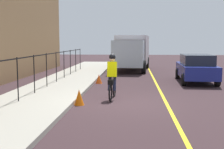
{
  "coord_description": "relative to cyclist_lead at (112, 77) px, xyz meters",
  "views": [
    {
      "loc": [
        -10.81,
        -0.38,
        2.31
      ],
      "look_at": [
        0.64,
        0.5,
        1.0
      ],
      "focal_mm": 46.64,
      "sensor_mm": 36.0,
      "label": 1
    }
  ],
  "objects": [
    {
      "name": "ground_plane",
      "position": [
        -0.64,
        -0.49,
        -0.91
      ],
      "size": [
        80.0,
        80.0,
        0.0
      ],
      "primitive_type": "plane",
      "color": "#312125"
    },
    {
      "name": "cyclist_lead",
      "position": [
        0.0,
        0.0,
        0.0
      ],
      "size": [
        1.71,
        0.38,
        1.83
      ],
      "rotation": [
        0.0,
        0.0,
        -0.07
      ],
      "color": "black",
      "rests_on": "ground"
    },
    {
      "name": "patrol_sedan",
      "position": [
        5.27,
        -4.38,
        -0.09
      ],
      "size": [
        4.47,
        2.06,
        1.58
      ],
      "rotation": [
        0.0,
        0.0,
        -0.04
      ],
      "color": "navy",
      "rests_on": "ground"
    },
    {
      "name": "iron_fence",
      "position": [
        0.36,
        3.31,
        0.41
      ],
      "size": [
        20.86,
        0.04,
        1.6
      ],
      "color": "black",
      "rests_on": "sidewalk"
    },
    {
      "name": "box_truck_background",
      "position": [
        12.06,
        -0.68,
        0.64
      ],
      "size": [
        6.9,
        3.04,
        2.78
      ],
      "rotation": [
        0.0,
        0.0,
        3.05
      ],
      "color": "#BDB4B8",
      "rests_on": "ground"
    },
    {
      "name": "sidewalk",
      "position": [
        -0.64,
        2.91,
        -0.84
      ],
      "size": [
        40.0,
        3.2,
        0.15
      ],
      "primitive_type": "cube",
      "color": "gray",
      "rests_on": "ground"
    },
    {
      "name": "traffic_cone_near",
      "position": [
        -1.18,
        1.12,
        -0.62
      ],
      "size": [
        0.36,
        0.36,
        0.58
      ],
      "primitive_type": "cone",
      "color": "orange",
      "rests_on": "ground"
    },
    {
      "name": "traffic_cone_far",
      "position": [
        4.33,
        1.07,
        -0.66
      ],
      "size": [
        0.36,
        0.36,
        0.51
      ],
      "primitive_type": "cone",
      "color": "#F25816",
      "rests_on": "ground"
    },
    {
      "name": "lane_line_centre",
      "position": [
        -0.64,
        -2.09,
        -0.91
      ],
      "size": [
        36.0,
        0.12,
        0.01
      ],
      "primitive_type": "cube",
      "color": "yellow",
      "rests_on": "ground"
    }
  ]
}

